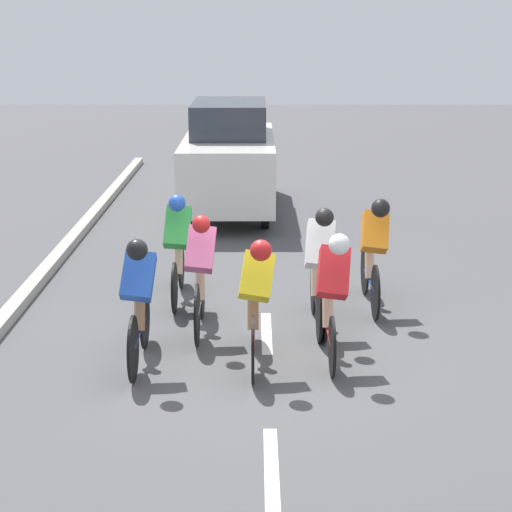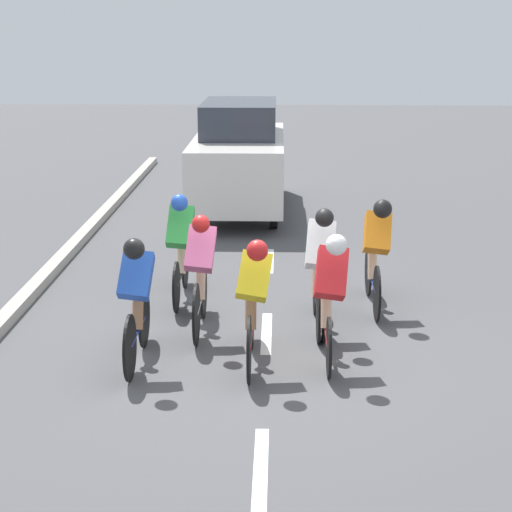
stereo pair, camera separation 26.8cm
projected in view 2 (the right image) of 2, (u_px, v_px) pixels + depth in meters
ground_plane at (266, 350)px, 9.64m from camera, size 60.00×60.00×0.00m
lane_stripe_near at (261, 468)px, 7.08m from camera, size 0.12×1.40×0.01m
lane_stripe_mid at (267, 333)px, 10.17m from camera, size 0.12×1.40×0.01m
lane_stripe_far at (270, 261)px, 13.26m from camera, size 0.12×1.40×0.01m
curb at (0, 325)px, 10.24m from camera, size 0.20×25.68×0.14m
cyclist_pink at (200, 271)px, 10.01m from camera, size 0.37×1.67×1.49m
cyclist_orange at (376, 250)px, 10.83m from camera, size 0.38×1.74×1.49m
cyclist_green at (181, 244)px, 11.15m from camera, size 0.36×1.70×1.49m
cyclist_white at (319, 265)px, 10.12m from camera, size 0.38×1.72×1.53m
cyclist_blue at (136, 297)px, 9.03m from camera, size 0.38×1.65×1.47m
cyclist_red at (330, 292)px, 9.13m from camera, size 0.38×1.66×1.48m
cyclist_yellow at (253, 299)px, 9.01m from camera, size 0.40×1.70×1.46m
support_car at (239, 157)px, 16.55m from camera, size 1.70×4.57×2.11m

